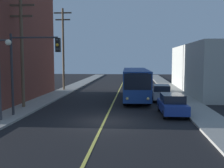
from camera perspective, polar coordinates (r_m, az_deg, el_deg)
The scene contains 11 objects.
ground_plane at distance 18.67m, azimuth -1.66°, elevation -7.97°, with size 120.00×120.00×0.00m, color black.
sidewalk_left at distance 29.85m, azimuth -13.48°, elevation -2.98°, with size 2.50×90.00×0.15m, color gray.
sidewalk_right at distance 28.86m, azimuth 15.10°, elevation -3.30°, with size 2.50×90.00×0.15m, color gray.
lane_stripe_center at distance 33.40m, azimuth 1.18°, elevation -2.10°, with size 0.16×60.00×0.01m, color #D8CC4C.
city_bus at distance 29.13m, azimuth 5.02°, elevation 0.39°, with size 2.85×12.21×3.20m.
parked_car_blue at distance 21.18m, azimuth 12.69°, elevation -4.20°, with size 1.91×4.44×1.62m.
parked_car_silver at distance 28.44m, azimuth 10.44°, elevation -1.77°, with size 1.95×4.46×1.62m.
utility_pole_near at distance 24.43m, azimuth -18.60°, elevation 7.34°, with size 2.40×0.28×9.28m.
utility_pole_mid at distance 37.29m, azimuth -10.33°, elevation 8.03°, with size 2.40×0.28×10.95m.
traffic_signal_left_corner at distance 20.45m, azimuth -16.68°, elevation 5.12°, with size 3.75×0.48×6.00m.
street_lamp_left at distance 19.52m, azimuth -22.30°, elevation 3.31°, with size 0.98×0.40×5.50m.
Camera 1 is at (2.01, -18.07, 4.26)m, focal length 43.02 mm.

